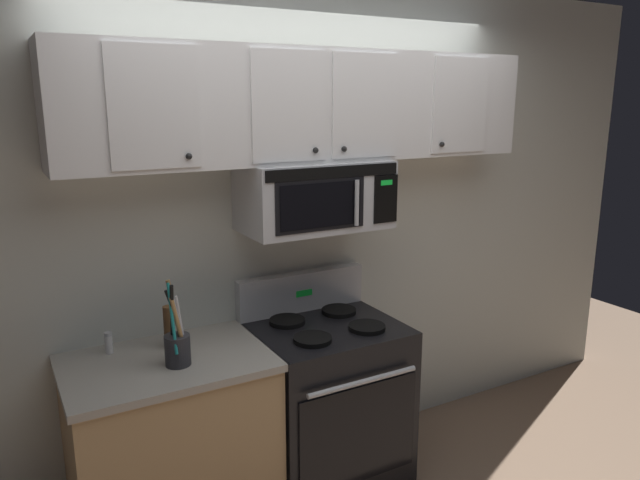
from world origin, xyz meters
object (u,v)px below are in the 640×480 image
over_range_microwave (315,195)px  pepper_mill (169,327)px  salt_shaker (109,343)px  utensil_crock_charcoal (177,343)px  stove_range (326,401)px

over_range_microwave → pepper_mill: (-0.79, 0.01, -0.57)m
salt_shaker → pepper_mill: 0.28m
salt_shaker → utensil_crock_charcoal: bearing=-48.9°
utensil_crock_charcoal → salt_shaker: utensil_crock_charcoal is taller
stove_range → pepper_mill: stove_range is taller
salt_shaker → pepper_mill: pepper_mill is taller
over_range_microwave → utensil_crock_charcoal: 1.01m
pepper_mill → stove_range: bearing=-9.1°
stove_range → over_range_microwave: size_ratio=1.47×
utensil_crock_charcoal → pepper_mill: (0.02, 0.20, -0.00)m
salt_shaker → pepper_mill: bearing=-15.9°
over_range_microwave → pepper_mill: over_range_microwave is taller
stove_range → salt_shaker: stove_range is taller
utensil_crock_charcoal → salt_shaker: bearing=131.1°
over_range_microwave → stove_range: bearing=-89.9°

